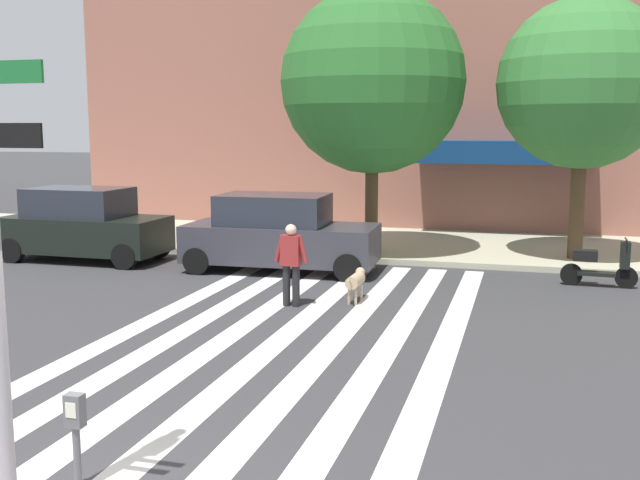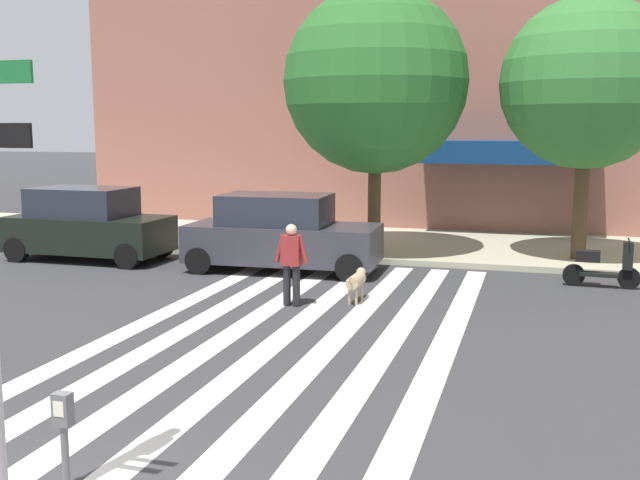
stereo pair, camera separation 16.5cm
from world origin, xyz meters
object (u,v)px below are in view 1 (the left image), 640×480
pedestrian_dog_walker (291,260)px  street_tree_middle (583,84)px  dog_on_leash (356,280)px  parking_meter_curbside (77,454)px  parked_car_near_curb (84,225)px  street_tree_nearest (373,82)px  parked_scooter (599,265)px  parked_car_behind_first (279,234)px

pedestrian_dog_walker → street_tree_middle: bearing=48.3°
pedestrian_dog_walker → dog_on_leash: (1.15, 0.70, -0.48)m
parking_meter_curbside → parked_car_near_curb: 14.78m
street_tree_middle → pedestrian_dog_walker: (-5.66, -6.36, -3.66)m
dog_on_leash → street_tree_nearest: bearing=98.5°
street_tree_nearest → pedestrian_dog_walker: 6.94m
parked_car_near_curb → dog_on_leash: (8.04, -2.70, -0.50)m
parked_car_near_curb → parked_scooter: (12.91, 0.19, -0.46)m
parked_car_behind_first → street_tree_nearest: size_ratio=0.68×
parking_meter_curbside → street_tree_middle: size_ratio=0.21×
parked_car_near_curb → street_tree_middle: (12.55, 2.96, 3.65)m
parked_car_behind_first → parked_scooter: bearing=1.5°
parking_meter_curbside → parked_car_behind_first: (-2.59, 12.39, -0.11)m
parking_meter_curbside → dog_on_leash: 9.71m
street_tree_middle → dog_on_leash: (-4.51, -5.66, -4.14)m
pedestrian_dog_walker → dog_on_leash: size_ratio=1.58×
parked_car_behind_first → parked_scooter: parked_car_behind_first is taller
parked_car_behind_first → parked_scooter: (7.44, 0.19, -0.44)m
parked_scooter → street_tree_nearest: size_ratio=0.23×
parked_car_near_curb → parked_scooter: parked_car_near_curb is taller
street_tree_middle → pedestrian_dog_walker: size_ratio=4.03×
parked_car_near_curb → parked_car_behind_first: (5.47, -0.00, -0.03)m
parked_car_behind_first → pedestrian_dog_walker: bearing=-67.5°
parking_meter_curbside → parked_car_near_curb: size_ratio=0.32×
parked_car_near_curb → pedestrian_dog_walker: bearing=-26.3°
parking_meter_curbside → street_tree_nearest: 15.27m
parking_meter_curbside → street_tree_middle: bearing=73.7°
parked_car_near_curb → street_tree_middle: bearing=13.3°
parked_car_near_curb → parked_scooter: 12.92m
parked_scooter → dog_on_leash: 5.67m
street_tree_nearest → parked_car_behind_first: bearing=-126.7°
parked_car_behind_first → pedestrian_dog_walker: (1.41, -3.40, 0.01)m
parked_car_behind_first → street_tree_middle: street_tree_middle is taller
parking_meter_curbside → street_tree_middle: 16.38m
pedestrian_dog_walker → parked_car_near_curb: bearing=153.7°
parking_meter_curbside → pedestrian_dog_walker: bearing=97.5°
parked_car_behind_first → parked_scooter: 7.45m
parking_meter_curbside → parked_car_near_curb: (-8.06, 12.39, -0.09)m
parked_scooter → dog_on_leash: size_ratio=1.58×
parked_car_behind_first → street_tree_middle: 8.50m
parking_meter_curbside → dog_on_leash: parking_meter_curbside is taller
parked_scooter → pedestrian_dog_walker: bearing=-149.2°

